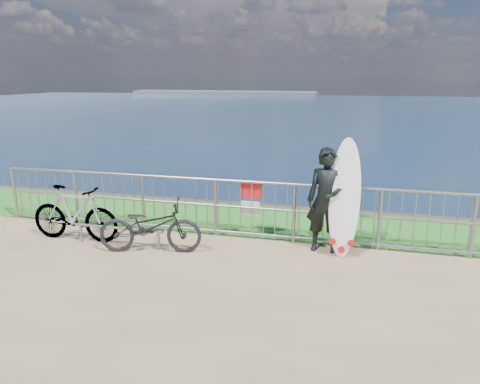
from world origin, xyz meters
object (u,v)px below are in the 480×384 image
(surfer, at_px, (326,200))
(bicycle_near, at_px, (150,226))
(surfboard, at_px, (344,202))
(bicycle_far, at_px, (75,213))

(surfer, relative_size, bicycle_near, 1.03)
(surfer, bearing_deg, bicycle_near, -164.12)
(surfer, distance_m, surfboard, 0.32)
(bicycle_near, distance_m, bicycle_far, 1.61)
(surfboard, distance_m, bicycle_far, 4.88)
(surfboard, xyz_separation_m, bicycle_far, (-4.83, -0.56, -0.40))
(surfboard, bearing_deg, bicycle_far, -173.38)
(bicycle_near, bearing_deg, surfboard, -90.54)
(bicycle_near, bearing_deg, surfer, -87.55)
(surfer, height_order, bicycle_near, surfer)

